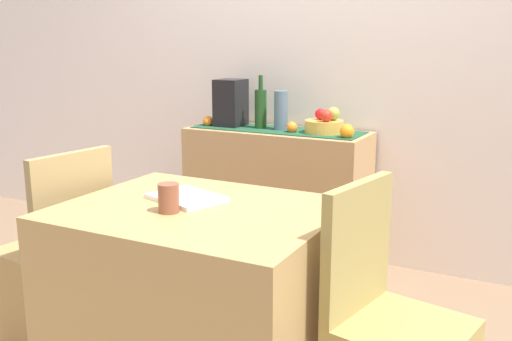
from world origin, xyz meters
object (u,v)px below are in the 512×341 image
(fruit_bowl, at_px, (324,127))
(ceramic_vase, at_px, (281,111))
(dining_table, at_px, (200,299))
(chair_near_window, at_px, (57,286))
(sideboard_console, at_px, (277,196))
(wine_bottle, at_px, (261,108))
(open_book, at_px, (186,198))
(coffee_cup, at_px, (169,198))
(coffee_maker, at_px, (231,103))

(fruit_bowl, distance_m, ceramic_vase, 0.29)
(dining_table, xyz_separation_m, chair_near_window, (-0.77, -0.00, -0.10))
(ceramic_vase, bearing_deg, sideboard_console, 180.00)
(fruit_bowl, distance_m, wine_bottle, 0.42)
(dining_table, bearing_deg, open_book, 145.18)
(chair_near_window, bearing_deg, ceramic_vase, 71.04)
(dining_table, distance_m, chair_near_window, 0.78)
(fruit_bowl, bearing_deg, open_book, -93.36)
(sideboard_console, height_order, coffee_cup, coffee_cup)
(wine_bottle, bearing_deg, chair_near_window, -103.79)
(wine_bottle, relative_size, coffee_maker, 1.10)
(fruit_bowl, bearing_deg, coffee_cup, -91.52)
(coffee_maker, xyz_separation_m, open_book, (0.54, -1.30, -0.22))
(sideboard_console, distance_m, dining_table, 1.41)
(sideboard_console, relative_size, chair_near_window, 1.23)
(fruit_bowl, bearing_deg, ceramic_vase, 180.00)
(sideboard_console, height_order, fruit_bowl, fruit_bowl)
(ceramic_vase, bearing_deg, wine_bottle, 180.00)
(fruit_bowl, relative_size, dining_table, 0.22)
(sideboard_console, distance_m, open_book, 1.36)
(coffee_cup, bearing_deg, open_book, 102.48)
(coffee_maker, relative_size, coffee_cup, 2.74)
(coffee_maker, relative_size, open_book, 1.05)
(coffee_cup, bearing_deg, sideboard_console, 100.04)
(coffee_cup, bearing_deg, fruit_bowl, 88.48)
(fruit_bowl, bearing_deg, coffee_maker, 180.00)
(sideboard_console, bearing_deg, dining_table, -76.78)
(wine_bottle, height_order, dining_table, wine_bottle)
(coffee_maker, bearing_deg, coffee_cup, -68.46)
(open_book, bearing_deg, ceramic_vase, 117.15)
(fruit_bowl, bearing_deg, chair_near_window, -118.56)
(fruit_bowl, height_order, open_book, fruit_bowl)
(fruit_bowl, height_order, ceramic_vase, ceramic_vase)
(sideboard_console, distance_m, wine_bottle, 0.55)
(coffee_cup, height_order, chair_near_window, chair_near_window)
(coffee_maker, distance_m, open_book, 1.43)
(wine_bottle, distance_m, open_book, 1.36)
(dining_table, bearing_deg, wine_bottle, 107.54)
(open_book, relative_size, coffee_cup, 2.61)
(sideboard_console, relative_size, dining_table, 1.09)
(chair_near_window, bearing_deg, dining_table, 0.18)
(open_book, height_order, chair_near_window, chair_near_window)
(fruit_bowl, xyz_separation_m, dining_table, (0.02, -1.37, -0.49))
(chair_near_window, bearing_deg, coffee_cup, -7.80)
(coffee_maker, height_order, chair_near_window, coffee_maker)
(fruit_bowl, xyz_separation_m, ceramic_vase, (-0.28, 0.00, 0.08))
(fruit_bowl, distance_m, open_book, 1.31)
(fruit_bowl, height_order, coffee_maker, coffee_maker)
(sideboard_console, relative_size, fruit_bowl, 4.96)
(ceramic_vase, bearing_deg, fruit_bowl, 0.00)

